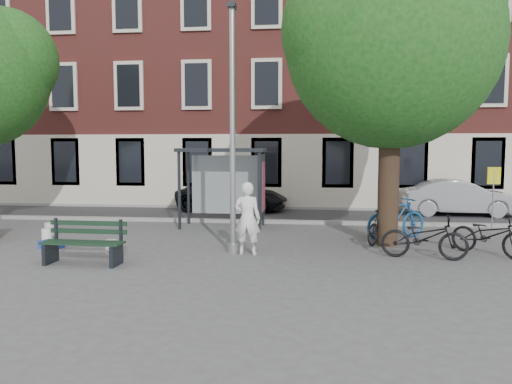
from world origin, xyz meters
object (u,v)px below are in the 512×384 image
at_px(bus_shelter, 234,169).
at_px(bike_d, 382,226).
at_px(bike_c, 489,235).
at_px(car_dark, 232,195).
at_px(bike_a, 424,237).
at_px(painter, 247,218).
at_px(bike_b, 396,218).
at_px(bench, 84,245).
at_px(lamppost, 233,142).
at_px(car_silver, 459,197).
at_px(notice_sign, 493,186).

relative_size(bus_shelter, bike_d, 1.76).
bearing_deg(bike_d, bike_c, -172.48).
bearing_deg(car_dark, bike_d, -137.41).
distance_m(bus_shelter, bike_a, 6.86).
distance_m(painter, car_dark, 8.56).
bearing_deg(car_dark, bus_shelter, -165.51).
xyz_separation_m(bike_b, bike_c, (1.91, -2.01, -0.10)).
distance_m(bike_d, car_dark, 8.44).
height_order(bike_c, bike_d, bike_c).
bearing_deg(bench, car_dark, 81.13).
relative_size(lamppost, bike_d, 3.78).
bearing_deg(bike_a, bus_shelter, 62.36).
xyz_separation_m(bike_a, car_silver, (3.02, 7.96, 0.18)).
bearing_deg(bus_shelter, car_silver, 24.45).
distance_m(bench, bike_c, 9.69).
distance_m(bench, bike_a, 7.95).
relative_size(lamppost, bike_a, 3.07).
height_order(car_silver, notice_sign, notice_sign).
xyz_separation_m(bike_c, car_dark, (-7.67, 7.82, 0.13)).
xyz_separation_m(painter, car_dark, (-1.75, 8.38, -0.27)).
distance_m(lamppost, bike_a, 5.15).
height_order(painter, bike_d, painter).
bearing_deg(bike_b, bus_shelter, 41.74).
bearing_deg(car_dark, bike_b, -131.16).
height_order(bench, car_silver, car_silver).
bearing_deg(notice_sign, bike_c, -112.05).
relative_size(lamppost, bus_shelter, 2.14).
xyz_separation_m(bike_a, bike_c, (1.67, 0.56, -0.01)).
xyz_separation_m(car_dark, notice_sign, (8.37, -5.92, 0.92)).
bearing_deg(car_dark, car_silver, -88.56).
xyz_separation_m(bike_a, notice_sign, (2.37, 2.46, 1.04)).
distance_m(lamppost, car_silver, 11.16).
relative_size(car_silver, notice_sign, 2.03).
bearing_deg(car_silver, lamppost, 138.46).
bearing_deg(painter, notice_sign, -154.55).
xyz_separation_m(bus_shelter, car_silver, (8.26, 3.75, -1.22)).
bearing_deg(notice_sign, lamppost, -163.19).
xyz_separation_m(bike_d, car_silver, (3.77, 6.18, 0.21)).
bearing_deg(bike_c, bench, 145.40).
distance_m(bike_a, car_dark, 10.31).
relative_size(painter, bike_a, 0.91).
height_order(bike_a, car_dark, car_dark).
xyz_separation_m(bus_shelter, bike_d, (4.48, -2.43, -1.43)).
bearing_deg(bike_c, car_silver, 33.28).
bearing_deg(bike_d, painter, 61.05).
distance_m(lamppost, bench, 4.24).
bearing_deg(car_silver, bus_shelter, 117.12).
bearing_deg(bike_c, car_dark, 88.05).
bearing_deg(bench, bike_a, 11.95).
relative_size(car_dark, notice_sign, 2.19).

